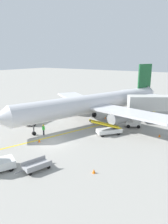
{
  "coord_description": "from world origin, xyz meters",
  "views": [
    {
      "loc": [
        18.54,
        -19.5,
        11.51
      ],
      "look_at": [
        -0.37,
        8.43,
        2.5
      ],
      "focal_mm": 33.11,
      "sensor_mm": 36.0,
      "label": 1
    }
  ],
  "objects_px": {
    "baggage_tug_near_wing": "(134,122)",
    "ground_crew_marshaller": "(44,129)",
    "safety_cone_wingtip_right": "(160,135)",
    "airliner": "(96,103)",
    "belt_loader_aft_hold": "(108,130)",
    "safety_cone_nose_left": "(94,171)",
    "belt_loader_forward_hold": "(33,119)",
    "safety_cone_tail_area": "(61,110)",
    "baggage_cart_loaded": "(37,166)",
    "safety_cone_nose_right": "(105,118)",
    "safety_cone_wingtip_left": "(39,141)"
  },
  "relations": [
    {
      "from": "baggage_tug_near_wing",
      "to": "ground_crew_marshaller",
      "type": "relative_size",
      "value": 1.61
    },
    {
      "from": "baggage_tug_near_wing",
      "to": "safety_cone_wingtip_right",
      "type": "distance_m",
      "value": 5.27
    },
    {
      "from": "airliner",
      "to": "belt_loader_aft_hold",
      "type": "height_order",
      "value": "airliner"
    },
    {
      "from": "safety_cone_nose_left",
      "to": "safety_cone_wingtip_right",
      "type": "height_order",
      "value": "same"
    },
    {
      "from": "safety_cone_wingtip_right",
      "to": "ground_crew_marshaller",
      "type": "bearing_deg",
      "value": -148.2
    },
    {
      "from": "belt_loader_forward_hold",
      "to": "safety_cone_tail_area",
      "type": "distance_m",
      "value": 9.79
    },
    {
      "from": "baggage_tug_near_wing",
      "to": "ground_crew_marshaller",
      "type": "height_order",
      "value": "baggage_tug_near_wing"
    },
    {
      "from": "baggage_tug_near_wing",
      "to": "belt_loader_forward_hold",
      "type": "bearing_deg",
      "value": -152.47
    },
    {
      "from": "airliner",
      "to": "belt_loader_forward_hold",
      "type": "xyz_separation_m",
      "value": [
        -8.58,
        -7.45,
        -2.64
      ]
    },
    {
      "from": "belt_loader_aft_hold",
      "to": "safety_cone_wingtip_right",
      "type": "xyz_separation_m",
      "value": [
        6.78,
        3.42,
        -0.56
      ]
    },
    {
      "from": "baggage_tug_near_wing",
      "to": "baggage_cart_loaded",
      "type": "height_order",
      "value": "baggage_tug_near_wing"
    },
    {
      "from": "baggage_cart_loaded",
      "to": "safety_cone_wingtip_right",
      "type": "xyz_separation_m",
      "value": [
        8.24,
        16.76,
        -0.25
      ]
    },
    {
      "from": "safety_cone_wingtip_right",
      "to": "safety_cone_tail_area",
      "type": "relative_size",
      "value": 1.0
    },
    {
      "from": "baggage_tug_near_wing",
      "to": "safety_cone_nose_left",
      "type": "height_order",
      "value": "baggage_tug_near_wing"
    },
    {
      "from": "belt_loader_aft_hold",
      "to": "safety_cone_nose_left",
      "type": "bearing_deg",
      "value": -69.85
    },
    {
      "from": "ground_crew_marshaller",
      "to": "safety_cone_wingtip_right",
      "type": "bearing_deg",
      "value": 31.8
    },
    {
      "from": "airliner",
      "to": "safety_cone_tail_area",
      "type": "height_order",
      "value": "airliner"
    },
    {
      "from": "belt_loader_aft_hold",
      "to": "ground_crew_marshaller",
      "type": "bearing_deg",
      "value": -144.33
    },
    {
      "from": "safety_cone_nose_right",
      "to": "baggage_tug_near_wing",
      "type": "bearing_deg",
      "value": -14.25
    },
    {
      "from": "belt_loader_forward_hold",
      "to": "safety_cone_tail_area",
      "type": "bearing_deg",
      "value": 99.09
    },
    {
      "from": "airliner",
      "to": "baggage_tug_near_wing",
      "type": "bearing_deg",
      "value": 5.97
    },
    {
      "from": "baggage_tug_near_wing",
      "to": "belt_loader_forward_hold",
      "type": "height_order",
      "value": "belt_loader_forward_hold"
    },
    {
      "from": "belt_loader_aft_hold",
      "to": "safety_cone_nose_left",
      "type": "relative_size",
      "value": 10.61
    },
    {
      "from": "airliner",
      "to": "baggage_cart_loaded",
      "type": "relative_size",
      "value": 8.94
    },
    {
      "from": "baggage_tug_near_wing",
      "to": "safety_cone_nose_right",
      "type": "distance_m",
      "value": 6.58
    },
    {
      "from": "ground_crew_marshaller",
      "to": "safety_cone_wingtip_left",
      "type": "distance_m",
      "value": 2.75
    },
    {
      "from": "safety_cone_nose_left",
      "to": "safety_cone_nose_right",
      "type": "bearing_deg",
      "value": 114.99
    },
    {
      "from": "baggage_cart_loaded",
      "to": "safety_cone_nose_left",
      "type": "bearing_deg",
      "value": 27.64
    },
    {
      "from": "airliner",
      "to": "safety_cone_wingtip_right",
      "type": "bearing_deg",
      "value": -6.38
    },
    {
      "from": "safety_cone_nose_left",
      "to": "safety_cone_wingtip_right",
      "type": "bearing_deg",
      "value": 78.25
    },
    {
      "from": "belt_loader_forward_hold",
      "to": "baggage_cart_loaded",
      "type": "distance_m",
      "value": 16.25
    },
    {
      "from": "airliner",
      "to": "safety_cone_wingtip_right",
      "type": "distance_m",
      "value": 12.42
    },
    {
      "from": "airliner",
      "to": "baggage_tug_near_wing",
      "type": "height_order",
      "value": "airliner"
    },
    {
      "from": "belt_loader_aft_hold",
      "to": "safety_cone_wingtip_left",
      "type": "distance_m",
      "value": 10.42
    },
    {
      "from": "ground_crew_marshaller",
      "to": "safety_cone_tail_area",
      "type": "height_order",
      "value": "ground_crew_marshaller"
    },
    {
      "from": "safety_cone_wingtip_left",
      "to": "safety_cone_tail_area",
      "type": "bearing_deg",
      "value": 120.01
    },
    {
      "from": "belt_loader_aft_hold",
      "to": "safety_cone_tail_area",
      "type": "height_order",
      "value": "belt_loader_aft_hold"
    },
    {
      "from": "ground_crew_marshaller",
      "to": "safety_cone_wingtip_left",
      "type": "bearing_deg",
      "value": -58.84
    },
    {
      "from": "safety_cone_nose_left",
      "to": "safety_cone_tail_area",
      "type": "bearing_deg",
      "value": 137.56
    },
    {
      "from": "safety_cone_wingtip_right",
      "to": "safety_cone_wingtip_left",
      "type": "bearing_deg",
      "value": -139.5
    },
    {
      "from": "airliner",
      "to": "safety_cone_nose_left",
      "type": "relative_size",
      "value": 77.73
    },
    {
      "from": "safety_cone_wingtip_left",
      "to": "safety_cone_tail_area",
      "type": "xyz_separation_m",
      "value": [
        -8.65,
        14.98,
        0.0
      ]
    },
    {
      "from": "belt_loader_forward_hold",
      "to": "safety_cone_wingtip_left",
      "type": "height_order",
      "value": "belt_loader_forward_hold"
    },
    {
      "from": "safety_cone_nose_left",
      "to": "safety_cone_tail_area",
      "type": "height_order",
      "value": "same"
    },
    {
      "from": "safety_cone_nose_left",
      "to": "safety_cone_wingtip_left",
      "type": "bearing_deg",
      "value": 166.47
    },
    {
      "from": "ground_crew_marshaller",
      "to": "safety_cone_wingtip_right",
      "type": "distance_m",
      "value": 17.4
    },
    {
      "from": "airliner",
      "to": "baggage_cart_loaded",
      "type": "height_order",
      "value": "airliner"
    },
    {
      "from": "baggage_cart_loaded",
      "to": "safety_cone_wingtip_left",
      "type": "distance_m",
      "value": 7.41
    },
    {
      "from": "airliner",
      "to": "safety_cone_wingtip_right",
      "type": "relative_size",
      "value": 77.73
    },
    {
      "from": "baggage_tug_near_wing",
      "to": "safety_cone_tail_area",
      "type": "distance_m",
      "value": 17.34
    }
  ]
}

